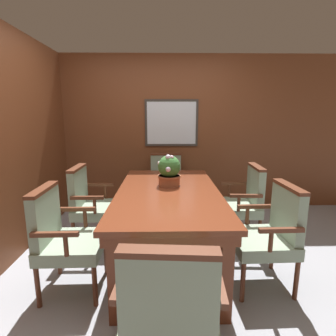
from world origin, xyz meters
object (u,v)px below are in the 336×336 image
at_px(chair_right_far, 243,200).
at_px(chair_left_far, 91,202).
at_px(chair_head_far, 166,182).
at_px(chair_left_near, 63,235).
at_px(potted_plant, 169,171).
at_px(chair_right_near, 270,231).
at_px(chair_head_near, 170,309).
at_px(dining_table, 168,199).

bearing_deg(chair_right_far, chair_left_far, -86.28).
xyz_separation_m(chair_right_far, chair_head_far, (-0.92, 0.90, 0.00)).
bearing_deg(chair_left_near, potted_plant, -55.59).
relative_size(chair_head_far, chair_left_near, 1.00).
relative_size(chair_right_far, chair_head_far, 1.00).
relative_size(chair_head_far, potted_plant, 2.73).
distance_m(chair_right_near, potted_plant, 1.16).
xyz_separation_m(chair_head_near, chair_head_far, (0.01, 2.70, 0.00)).
distance_m(chair_left_near, potted_plant, 1.22).
distance_m(chair_head_near, chair_left_near, 1.26).
height_order(dining_table, chair_left_far, chair_left_far).
relative_size(chair_left_far, chair_head_far, 1.00).
distance_m(dining_table, chair_head_near, 1.36).
height_order(chair_left_far, potted_plant, potted_plant).
height_order(chair_left_near, potted_plant, potted_plant).
distance_m(dining_table, chair_left_far, 1.02).
bearing_deg(chair_head_far, chair_head_near, -92.41).
height_order(chair_head_near, potted_plant, potted_plant).
distance_m(chair_left_far, potted_plant, 1.05).
distance_m(chair_head_near, chair_right_near, 1.31).
height_order(chair_right_near, chair_left_far, same).
bearing_deg(chair_head_near, chair_left_near, -40.71).
xyz_separation_m(chair_head_near, chair_right_near, (0.92, 0.93, 0.00)).
bearing_deg(chair_right_near, chair_left_near, -90.47).
xyz_separation_m(chair_right_near, chair_left_far, (-1.82, 0.84, 0.00)).
xyz_separation_m(chair_left_far, potted_plant, (0.93, -0.22, 0.43)).
bearing_deg(chair_head_near, chair_left_far, -59.07).
distance_m(chair_left_far, chair_head_far, 1.30).
bearing_deg(potted_plant, chair_left_near, -144.50).
xyz_separation_m(dining_table, chair_right_far, (0.92, 0.46, -0.17)).
bearing_deg(chair_left_far, chair_right_far, -88.79).
height_order(chair_right_far, chair_head_far, same).
relative_size(chair_right_far, chair_left_far, 1.00).
relative_size(chair_left_near, potted_plant, 2.73).
bearing_deg(chair_head_far, chair_right_near, -65.05).
relative_size(dining_table, chair_left_far, 2.05).
bearing_deg(chair_head_near, potted_plant, -87.11).
bearing_deg(chair_head_near, chair_right_far, -113.36).
height_order(chair_head_far, chair_left_near, same).
bearing_deg(chair_head_far, chair_right_far, -46.35).
bearing_deg(chair_left_far, chair_right_near, -114.64).
relative_size(chair_head_near, chair_left_far, 1.00).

